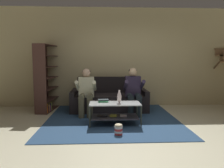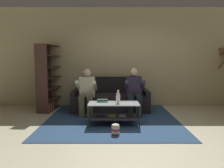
% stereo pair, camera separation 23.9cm
% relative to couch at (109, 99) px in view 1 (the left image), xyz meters
% --- Properties ---
extents(ground, '(16.80, 16.80, 0.00)m').
position_rel_couch_xyz_m(ground, '(0.42, -1.83, -0.29)').
color(ground, beige).
extents(back_partition, '(8.40, 0.12, 2.90)m').
position_rel_couch_xyz_m(back_partition, '(0.42, 0.63, 1.16)').
color(back_partition, tan).
rests_on(back_partition, ground).
extents(couch, '(2.04, 0.95, 0.89)m').
position_rel_couch_xyz_m(couch, '(0.00, 0.00, 0.00)').
color(couch, black).
rests_on(couch, ground).
extents(person_seated_left, '(0.50, 0.58, 1.16)m').
position_rel_couch_xyz_m(person_seated_left, '(-0.59, -0.57, 0.35)').
color(person_seated_left, brown).
rests_on(person_seated_left, ground).
extents(person_seated_right, '(0.50, 0.58, 1.18)m').
position_rel_couch_xyz_m(person_seated_right, '(0.59, -0.56, 0.36)').
color(person_seated_right, '#1D262B').
rests_on(person_seated_right, ground).
extents(coffee_table, '(1.08, 0.56, 0.47)m').
position_rel_couch_xyz_m(coffee_table, '(0.07, -1.36, 0.02)').
color(coffee_table, '#BBC0C0').
rests_on(coffee_table, ground).
extents(area_rug, '(3.00, 3.31, 0.01)m').
position_rel_couch_xyz_m(area_rug, '(0.04, -0.81, -0.29)').
color(area_rug, navy).
rests_on(area_rug, ground).
extents(vase, '(0.09, 0.09, 0.28)m').
position_rel_couch_xyz_m(vase, '(0.17, -1.41, 0.31)').
color(vase, silver).
rests_on(vase, coffee_table).
extents(book_stack, '(0.24, 0.19, 0.05)m').
position_rel_couch_xyz_m(book_stack, '(-0.17, -1.25, 0.20)').
color(book_stack, '#2D8850').
rests_on(book_stack, coffee_table).
extents(bookshelf, '(0.43, 1.14, 1.79)m').
position_rel_couch_xyz_m(bookshelf, '(-1.75, 0.06, 0.49)').
color(bookshelf, '#442A24').
rests_on(bookshelf, ground).
extents(popcorn_tub, '(0.15, 0.15, 0.21)m').
position_rel_couch_xyz_m(popcorn_tub, '(0.10, -2.05, -0.19)').
color(popcorn_tub, red).
rests_on(popcorn_tub, ground).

